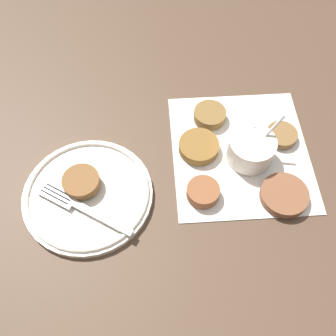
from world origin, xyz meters
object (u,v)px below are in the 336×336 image
at_px(sauce_bowl, 251,149).
at_px(serving_plate, 88,194).
at_px(fork, 75,203).
at_px(fritter_on_plate, 81,182).

height_order(sauce_bowl, serving_plate, sauce_bowl).
relative_size(serving_plate, fork, 1.25).
distance_m(sauce_bowl, fork, 0.32).
bearing_deg(sauce_bowl, fork, 116.79).
bearing_deg(fork, fritter_on_plate, -3.94).
bearing_deg(fork, sauce_bowl, -63.21).
relative_size(serving_plate, fritter_on_plate, 3.48).
xyz_separation_m(fritter_on_plate, fork, (-0.04, 0.00, -0.01)).
distance_m(sauce_bowl, fritter_on_plate, 0.31).
height_order(fritter_on_plate, fork, fritter_on_plate).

